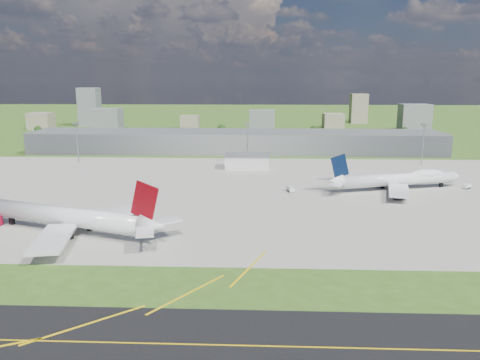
{
  "coord_description": "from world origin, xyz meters",
  "views": [
    {
      "loc": [
        17.53,
        -180.16,
        52.52
      ],
      "look_at": [
        9.06,
        22.87,
        9.0
      ],
      "focal_mm": 35.0,
      "sensor_mm": 36.0,
      "label": 1
    }
  ],
  "objects_px": {
    "van_white_far": "(467,186)",
    "airliner_red_twin": "(71,218)",
    "tug_yellow": "(131,212)",
    "airliner_blue_quad": "(398,179)",
    "van_white_near": "(291,189)"
  },
  "relations": [
    {
      "from": "van_white_far",
      "to": "airliner_red_twin",
      "type": "bearing_deg",
      "value": 166.35
    },
    {
      "from": "tug_yellow",
      "to": "airliner_red_twin",
      "type": "bearing_deg",
      "value": -153.68
    },
    {
      "from": "airliner_red_twin",
      "to": "tug_yellow",
      "type": "xyz_separation_m",
      "value": [
        14.19,
        24.37,
        -4.72
      ]
    },
    {
      "from": "airliner_blue_quad",
      "to": "van_white_near",
      "type": "xyz_separation_m",
      "value": [
        -52.71,
        -6.73,
        -3.86
      ]
    },
    {
      "from": "airliner_blue_quad",
      "to": "tug_yellow",
      "type": "distance_m",
      "value": 128.02
    },
    {
      "from": "airliner_red_twin",
      "to": "airliner_blue_quad",
      "type": "relative_size",
      "value": 1.06
    },
    {
      "from": "airliner_blue_quad",
      "to": "van_white_far",
      "type": "relative_size",
      "value": 14.45
    },
    {
      "from": "tug_yellow",
      "to": "van_white_near",
      "type": "relative_size",
      "value": 0.71
    },
    {
      "from": "tug_yellow",
      "to": "van_white_far",
      "type": "distance_m",
      "value": 161.62
    },
    {
      "from": "airliner_blue_quad",
      "to": "van_white_near",
      "type": "height_order",
      "value": "airliner_blue_quad"
    },
    {
      "from": "airliner_red_twin",
      "to": "van_white_far",
      "type": "distance_m",
      "value": 183.81
    },
    {
      "from": "airliner_red_twin",
      "to": "van_white_far",
      "type": "height_order",
      "value": "airliner_red_twin"
    },
    {
      "from": "airliner_red_twin",
      "to": "van_white_near",
      "type": "relative_size",
      "value": 12.83
    },
    {
      "from": "airliner_red_twin",
      "to": "van_white_near",
      "type": "height_order",
      "value": "airliner_red_twin"
    },
    {
      "from": "airliner_blue_quad",
      "to": "tug_yellow",
      "type": "xyz_separation_m",
      "value": [
        -118.72,
        -47.72,
        -4.31
      ]
    }
  ]
}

